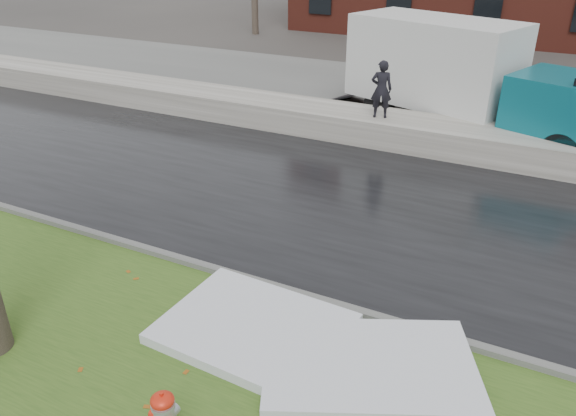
% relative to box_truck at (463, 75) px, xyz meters
% --- Properties ---
extents(ground, '(120.00, 120.00, 0.00)m').
position_rel_box_truck_xyz_m(ground, '(-1.29, -10.58, -1.62)').
color(ground, '#47423D').
rests_on(ground, ground).
extents(verge, '(60.00, 4.50, 0.04)m').
position_rel_box_truck_xyz_m(verge, '(-1.29, -11.83, -1.60)').
color(verge, '#314F1A').
rests_on(verge, ground).
extents(road, '(60.00, 7.00, 0.03)m').
position_rel_box_truck_xyz_m(road, '(-1.29, -6.08, -1.61)').
color(road, black).
rests_on(road, ground).
extents(parking_lot, '(60.00, 9.00, 0.03)m').
position_rel_box_truck_xyz_m(parking_lot, '(-1.29, 2.42, -1.61)').
color(parking_lot, slate).
rests_on(parking_lot, ground).
extents(curb, '(60.00, 0.15, 0.14)m').
position_rel_box_truck_xyz_m(curb, '(-1.29, -9.58, -1.55)').
color(curb, slate).
rests_on(curb, ground).
extents(snowbank, '(60.00, 1.60, 0.75)m').
position_rel_box_truck_xyz_m(snowbank, '(-1.29, -1.88, -1.25)').
color(snowbank, beige).
rests_on(snowbank, ground).
extents(box_truck, '(9.16, 4.55, 3.07)m').
position_rel_box_truck_xyz_m(box_truck, '(0.00, 0.00, 0.00)').
color(box_truck, black).
rests_on(box_truck, ground).
extents(worker, '(0.64, 0.52, 1.53)m').
position_rel_box_truck_xyz_m(worker, '(-1.69, -2.09, -0.11)').
color(worker, black).
rests_on(worker, snowbank).
extents(snow_patch_near, '(2.69, 2.11, 0.16)m').
position_rel_box_truck_xyz_m(snow_patch_near, '(-0.68, -10.68, -1.50)').
color(snow_patch_near, silver).
rests_on(snow_patch_near, verge).
extents(snow_patch_side, '(3.30, 2.81, 0.18)m').
position_rel_box_truck_xyz_m(snow_patch_side, '(1.10, -10.68, -1.49)').
color(snow_patch_side, silver).
rests_on(snow_patch_side, verge).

